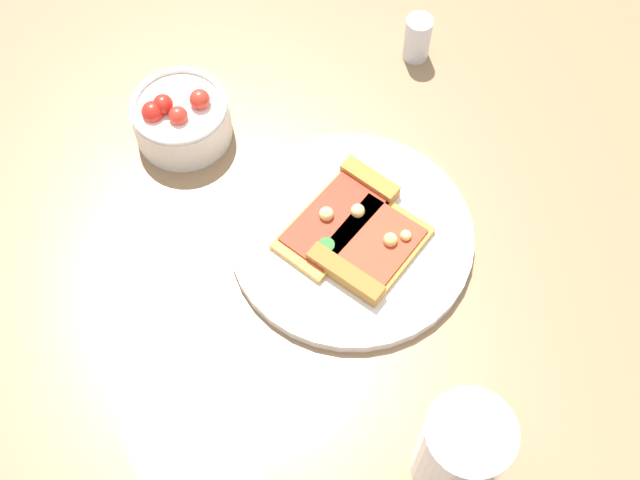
{
  "coord_description": "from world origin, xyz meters",
  "views": [
    {
      "loc": [
        -0.33,
        0.26,
        0.8
      ],
      "look_at": [
        0.01,
        -0.0,
        0.03
      ],
      "focal_mm": 45.77,
      "sensor_mm": 36.0,
      "label": 1
    }
  ],
  "objects_px": {
    "plate": "(350,235)",
    "soda_glass": "(461,451)",
    "salad_bowl": "(181,117)",
    "pizza_slice_near": "(368,250)",
    "pizza_slice_far": "(342,212)",
    "paper_napkin": "(196,469)",
    "pepper_shaker": "(418,35)"
  },
  "relations": [
    {
      "from": "plate",
      "to": "pizza_slice_near",
      "type": "height_order",
      "value": "pizza_slice_near"
    },
    {
      "from": "plate",
      "to": "pizza_slice_far",
      "type": "bearing_deg",
      "value": -15.94
    },
    {
      "from": "pizza_slice_far",
      "to": "salad_bowl",
      "type": "xyz_separation_m",
      "value": [
        0.21,
        0.07,
        0.01
      ]
    },
    {
      "from": "soda_glass",
      "to": "salad_bowl",
      "type": "bearing_deg",
      "value": -2.59
    },
    {
      "from": "plate",
      "to": "pizza_slice_far",
      "type": "height_order",
      "value": "pizza_slice_far"
    },
    {
      "from": "plate",
      "to": "soda_glass",
      "type": "xyz_separation_m",
      "value": [
        -0.26,
        0.09,
        0.05
      ]
    },
    {
      "from": "plate",
      "to": "salad_bowl",
      "type": "distance_m",
      "value": 0.25
    },
    {
      "from": "pizza_slice_far",
      "to": "plate",
      "type": "bearing_deg",
      "value": 164.06
    },
    {
      "from": "pizza_slice_far",
      "to": "pepper_shaker",
      "type": "xyz_separation_m",
      "value": [
        0.13,
        -0.23,
        0.02
      ]
    },
    {
      "from": "pizza_slice_far",
      "to": "salad_bowl",
      "type": "bearing_deg",
      "value": 18.16
    },
    {
      "from": "pizza_slice_near",
      "to": "soda_glass",
      "type": "xyz_separation_m",
      "value": [
        -0.23,
        0.08,
        0.04
      ]
    },
    {
      "from": "pizza_slice_far",
      "to": "paper_napkin",
      "type": "distance_m",
      "value": 0.31
    },
    {
      "from": "plate",
      "to": "salad_bowl",
      "type": "bearing_deg",
      "value": 15.04
    },
    {
      "from": "pizza_slice_far",
      "to": "soda_glass",
      "type": "xyz_separation_m",
      "value": [
        -0.28,
        0.09,
        0.04
      ]
    },
    {
      "from": "pizza_slice_near",
      "to": "paper_napkin",
      "type": "bearing_deg",
      "value": 104.62
    },
    {
      "from": "salad_bowl",
      "to": "pepper_shaker",
      "type": "relative_size",
      "value": 1.58
    },
    {
      "from": "plate",
      "to": "soda_glass",
      "type": "distance_m",
      "value": 0.28
    },
    {
      "from": "plate",
      "to": "pepper_shaker",
      "type": "relative_size",
      "value": 3.71
    },
    {
      "from": "pizza_slice_far",
      "to": "paper_napkin",
      "type": "bearing_deg",
      "value": 114.05
    },
    {
      "from": "pizza_slice_near",
      "to": "salad_bowl",
      "type": "height_order",
      "value": "salad_bowl"
    },
    {
      "from": "salad_bowl",
      "to": "soda_glass",
      "type": "relative_size",
      "value": 0.94
    },
    {
      "from": "pizza_slice_far",
      "to": "paper_napkin",
      "type": "height_order",
      "value": "pizza_slice_far"
    },
    {
      "from": "pizza_slice_near",
      "to": "pizza_slice_far",
      "type": "xyz_separation_m",
      "value": [
        0.06,
        -0.01,
        -0.0
      ]
    },
    {
      "from": "pizza_slice_far",
      "to": "paper_napkin",
      "type": "xyz_separation_m",
      "value": [
        -0.13,
        0.29,
        -0.02
      ]
    },
    {
      "from": "plate",
      "to": "soda_glass",
      "type": "height_order",
      "value": "soda_glass"
    },
    {
      "from": "salad_bowl",
      "to": "pizza_slice_near",
      "type": "bearing_deg",
      "value": -167.2
    },
    {
      "from": "pizza_slice_far",
      "to": "pepper_shaker",
      "type": "relative_size",
      "value": 2.14
    },
    {
      "from": "plate",
      "to": "salad_bowl",
      "type": "height_order",
      "value": "salad_bowl"
    },
    {
      "from": "plate",
      "to": "soda_glass",
      "type": "bearing_deg",
      "value": 161.57
    },
    {
      "from": "salad_bowl",
      "to": "pizza_slice_far",
      "type": "bearing_deg",
      "value": -161.84
    },
    {
      "from": "pizza_slice_near",
      "to": "salad_bowl",
      "type": "distance_m",
      "value": 0.28
    },
    {
      "from": "salad_bowl",
      "to": "soda_glass",
      "type": "bearing_deg",
      "value": 177.41
    }
  ]
}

